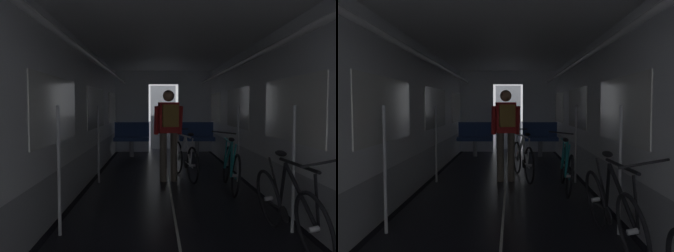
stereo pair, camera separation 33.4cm
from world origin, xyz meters
TOP-DOWN VIEW (x-y plane):
  - train_car_shell at (-0.00, 3.60)m, footprint 3.14×12.34m
  - bench_seat_far_left at (-0.90, 8.07)m, footprint 0.98×0.51m
  - bench_seat_far_right at (0.90, 8.07)m, footprint 0.98×0.51m
  - bicycle_teal at (1.01, 4.10)m, footprint 0.44×1.69m
  - bicycle_black at (1.10, 1.79)m, footprint 0.47×1.70m
  - person_cyclist_aisle at (0.00, 4.77)m, footprint 0.55×0.42m
  - bicycle_white_in_aisle at (0.32, 5.04)m, footprint 0.51×1.66m

SIDE VIEW (x-z plane):
  - bicycle_black at x=1.10m, z-range -0.10..0.86m
  - bicycle_teal at x=1.01m, z-range -0.09..0.86m
  - bicycle_white_in_aisle at x=0.32m, z-range -0.08..0.85m
  - bench_seat_far_left at x=-0.90m, z-range 0.09..1.04m
  - bench_seat_far_right at x=0.90m, z-range 0.09..1.04m
  - person_cyclist_aisle at x=0.00m, z-range 0.17..1.86m
  - train_car_shell at x=0.00m, z-range 0.41..2.98m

